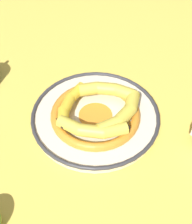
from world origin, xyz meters
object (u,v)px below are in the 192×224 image
banana_d (91,129)px  banana_c (70,103)px  banana_b (107,90)px  decorative_bowl (96,117)px  banana_a (122,115)px

banana_d → banana_c: bearing=130.9°
banana_b → banana_d: size_ratio=0.91×
banana_c → banana_d: 0.12m
decorative_bowl → banana_b: 0.09m
decorative_bowl → banana_c: banana_c is taller
banana_c → banana_d: banana_d is taller
banana_a → banana_d: bearing=156.9°
decorative_bowl → banana_b: size_ratio=2.18×
banana_a → banana_b: same height
decorative_bowl → banana_a: size_ratio=2.08×
decorative_bowl → banana_c: (0.05, 0.06, 0.04)m
banana_a → banana_d: banana_a is taller
decorative_bowl → banana_a: banana_a is taller
decorative_bowl → banana_b: (0.06, -0.06, 0.04)m
decorative_bowl → banana_b: banana_b is taller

